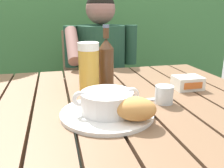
{
  "coord_description": "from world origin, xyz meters",
  "views": [
    {
      "loc": [
        -0.23,
        -0.84,
        1.07
      ],
      "look_at": [
        -0.04,
        -0.04,
        0.83
      ],
      "focal_mm": 39.35,
      "sensor_mm": 36.0,
      "label": 1
    }
  ],
  "objects_px": {
    "water_glass_small": "(164,95)",
    "serving_plate": "(107,113)",
    "beer_glass": "(89,67)",
    "table_knife": "(145,100)",
    "beer_bottle": "(106,62)",
    "person_eating": "(102,69)",
    "soup_bowl": "(107,101)",
    "chair_near_diner": "(98,92)",
    "butter_tub": "(188,83)",
    "bread_roll": "(135,109)"
  },
  "relations": [
    {
      "from": "soup_bowl",
      "to": "water_glass_small",
      "type": "relative_size",
      "value": 3.31
    },
    {
      "from": "chair_near_diner",
      "to": "bread_roll",
      "type": "distance_m",
      "value": 1.2
    },
    {
      "from": "beer_bottle",
      "to": "table_knife",
      "type": "xyz_separation_m",
      "value": [
        0.1,
        -0.2,
        -0.1
      ]
    },
    {
      "from": "serving_plate",
      "to": "bread_roll",
      "type": "distance_m",
      "value": 0.11
    },
    {
      "from": "chair_near_diner",
      "to": "person_eating",
      "type": "bearing_deg",
      "value": -90.86
    },
    {
      "from": "beer_glass",
      "to": "water_glass_small",
      "type": "relative_size",
      "value": 3.07
    },
    {
      "from": "table_knife",
      "to": "bread_roll",
      "type": "bearing_deg",
      "value": -118.87
    },
    {
      "from": "person_eating",
      "to": "water_glass_small",
      "type": "relative_size",
      "value": 18.41
    },
    {
      "from": "beer_glass",
      "to": "butter_tub",
      "type": "xyz_separation_m",
      "value": [
        0.4,
        -0.06,
        -0.07
      ]
    },
    {
      "from": "person_eating",
      "to": "beer_bottle",
      "type": "relative_size",
      "value": 4.57
    },
    {
      "from": "soup_bowl",
      "to": "butter_tub",
      "type": "height_order",
      "value": "soup_bowl"
    },
    {
      "from": "person_eating",
      "to": "butter_tub",
      "type": "distance_m",
      "value": 0.73
    },
    {
      "from": "bread_roll",
      "to": "table_knife",
      "type": "distance_m",
      "value": 0.2
    },
    {
      "from": "soup_bowl",
      "to": "water_glass_small",
      "type": "bearing_deg",
      "value": 14.32
    },
    {
      "from": "chair_near_diner",
      "to": "butter_tub",
      "type": "relative_size",
      "value": 8.12
    },
    {
      "from": "butter_tub",
      "to": "table_knife",
      "type": "xyz_separation_m",
      "value": [
        -0.23,
        -0.09,
        -0.02
      ]
    },
    {
      "from": "person_eating",
      "to": "beer_bottle",
      "type": "xyz_separation_m",
      "value": [
        -0.09,
        -0.57,
        0.16
      ]
    },
    {
      "from": "soup_bowl",
      "to": "beer_bottle",
      "type": "xyz_separation_m",
      "value": [
        0.06,
        0.29,
        0.06
      ]
    },
    {
      "from": "beer_glass",
      "to": "beer_bottle",
      "type": "bearing_deg",
      "value": 30.99
    },
    {
      "from": "serving_plate",
      "to": "beer_bottle",
      "type": "height_order",
      "value": "beer_bottle"
    },
    {
      "from": "chair_near_diner",
      "to": "water_glass_small",
      "type": "xyz_separation_m",
      "value": [
        0.06,
        -1.01,
        0.32
      ]
    },
    {
      "from": "soup_bowl",
      "to": "serving_plate",
      "type": "bearing_deg",
      "value": 104.04
    },
    {
      "from": "chair_near_diner",
      "to": "beer_glass",
      "type": "distance_m",
      "value": 0.92
    },
    {
      "from": "chair_near_diner",
      "to": "butter_tub",
      "type": "distance_m",
      "value": 0.96
    },
    {
      "from": "bread_roll",
      "to": "water_glass_small",
      "type": "xyz_separation_m",
      "value": [
        0.15,
        0.13,
        -0.01
      ]
    },
    {
      "from": "person_eating",
      "to": "butter_tub",
      "type": "relative_size",
      "value": 10.41
    },
    {
      "from": "person_eating",
      "to": "serving_plate",
      "type": "xyz_separation_m",
      "value": [
        -0.15,
        -0.87,
        0.06
      ]
    },
    {
      "from": "beer_bottle",
      "to": "table_knife",
      "type": "relative_size",
      "value": 1.68
    },
    {
      "from": "water_glass_small",
      "to": "serving_plate",
      "type": "bearing_deg",
      "value": -165.68
    },
    {
      "from": "serving_plate",
      "to": "water_glass_small",
      "type": "relative_size",
      "value": 4.54
    },
    {
      "from": "serving_plate",
      "to": "soup_bowl",
      "type": "relative_size",
      "value": 1.37
    },
    {
      "from": "serving_plate",
      "to": "butter_tub",
      "type": "height_order",
      "value": "butter_tub"
    },
    {
      "from": "chair_near_diner",
      "to": "butter_tub",
      "type": "bearing_deg",
      "value": -75.49
    },
    {
      "from": "beer_glass",
      "to": "water_glass_small",
      "type": "height_order",
      "value": "beer_glass"
    },
    {
      "from": "beer_bottle",
      "to": "serving_plate",
      "type": "bearing_deg",
      "value": -101.69
    },
    {
      "from": "bread_roll",
      "to": "butter_tub",
      "type": "xyz_separation_m",
      "value": [
        0.32,
        0.26,
        -0.02
      ]
    },
    {
      "from": "chair_near_diner",
      "to": "soup_bowl",
      "type": "relative_size",
      "value": 4.34
    },
    {
      "from": "bread_roll",
      "to": "serving_plate",
      "type": "bearing_deg",
      "value": 130.6
    },
    {
      "from": "serving_plate",
      "to": "bread_roll",
      "type": "bearing_deg",
      "value": -49.4
    },
    {
      "from": "table_knife",
      "to": "soup_bowl",
      "type": "bearing_deg",
      "value": -150.17
    },
    {
      "from": "person_eating",
      "to": "butter_tub",
      "type": "height_order",
      "value": "person_eating"
    },
    {
      "from": "person_eating",
      "to": "soup_bowl",
      "type": "distance_m",
      "value": 0.89
    },
    {
      "from": "beer_bottle",
      "to": "table_knife",
      "type": "bearing_deg",
      "value": -63.94
    },
    {
      "from": "beer_bottle",
      "to": "butter_tub",
      "type": "xyz_separation_m",
      "value": [
        0.32,
        -0.11,
        -0.08
      ]
    },
    {
      "from": "serving_plate",
      "to": "table_knife",
      "type": "bearing_deg",
      "value": 29.83
    },
    {
      "from": "beer_glass",
      "to": "table_knife",
      "type": "bearing_deg",
      "value": -40.68
    },
    {
      "from": "chair_near_diner",
      "to": "water_glass_small",
      "type": "bearing_deg",
      "value": -86.53
    },
    {
      "from": "person_eating",
      "to": "bread_roll",
      "type": "distance_m",
      "value": 0.96
    },
    {
      "from": "table_knife",
      "to": "beer_glass",
      "type": "bearing_deg",
      "value": 139.32
    },
    {
      "from": "bread_roll",
      "to": "table_knife",
      "type": "height_order",
      "value": "bread_roll"
    }
  ]
}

